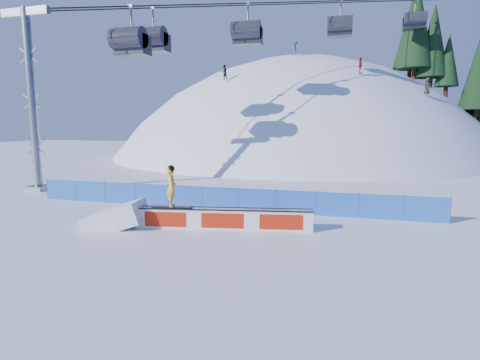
# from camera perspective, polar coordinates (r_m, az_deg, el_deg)

# --- Properties ---
(ground) EXTENTS (160.00, 160.00, 0.00)m
(ground) POSITION_cam_1_polar(r_m,az_deg,el_deg) (15.90, -8.20, -7.97)
(ground) COLOR white
(ground) RESTS_ON ground
(snow_hill) EXTENTS (64.00, 64.00, 64.00)m
(snow_hill) POSITION_cam_1_polar(r_m,az_deg,el_deg) (60.63, 8.55, -13.45)
(snow_hill) COLOR white
(snow_hill) RESTS_ON ground
(safety_fence) EXTENTS (22.05, 0.05, 1.30)m
(safety_fence) POSITION_cam_1_polar(r_m,az_deg,el_deg) (19.85, -3.09, -2.82)
(safety_fence) COLOR blue
(safety_fence) RESTS_ON ground
(chairlift) EXTENTS (40.80, 41.70, 22.00)m
(chairlift) POSITION_cam_1_polar(r_m,az_deg,el_deg) (43.31, 14.04, 24.84)
(chairlift) COLOR gray
(chairlift) RESTS_ON ground
(rail_box) EXTENTS (7.61, 1.84, 0.92)m
(rail_box) POSITION_cam_1_polar(r_m,az_deg,el_deg) (16.20, -2.60, -5.92)
(rail_box) COLOR white
(rail_box) RESTS_ON ground
(snow_ramp) EXTENTS (2.89, 2.09, 1.65)m
(snow_ramp) POSITION_cam_1_polar(r_m,az_deg,el_deg) (17.60, -18.28, -6.70)
(snow_ramp) COLOR white
(snow_ramp) RESTS_ON ground
(snowboarder) EXTENTS (1.79, 0.74, 1.84)m
(snowboarder) POSITION_cam_1_polar(r_m,az_deg,el_deg) (16.38, -10.41, -1.00)
(snowboarder) COLOR black
(snowboarder) RESTS_ON rail_box
(distant_skiers) EXTENTS (22.31, 8.36, 7.06)m
(distant_skiers) POSITION_cam_1_polar(r_m,az_deg,el_deg) (44.77, 11.44, 16.82)
(distant_skiers) COLOR black
(distant_skiers) RESTS_ON ground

